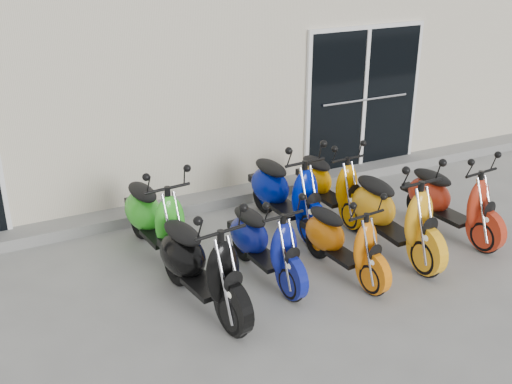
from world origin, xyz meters
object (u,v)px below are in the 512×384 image
scooter_front_blue (265,233)px  scooter_front_orange_a (344,231)px  scooter_front_orange_b (395,203)px  scooter_back_green (155,208)px  scooter_front_black (201,253)px  scooter_back_blue (286,182)px  scooter_back_yellow (330,175)px  scooter_front_red (453,191)px

scooter_front_blue → scooter_front_orange_a: bearing=-25.7°
scooter_front_orange_b → scooter_back_green: 2.83m
scooter_front_black → scooter_back_green: scooter_front_black is taller
scooter_front_blue → scooter_back_blue: scooter_back_blue is taller
scooter_front_black → scooter_back_green: (-0.07, 1.28, -0.02)m
scooter_back_yellow → scooter_front_red: bearing=-50.7°
scooter_front_blue → scooter_front_red: bearing=-6.7°
scooter_front_red → scooter_back_yellow: 1.59m
scooter_front_orange_b → scooter_back_green: size_ratio=1.05×
scooter_front_black → scooter_back_yellow: scooter_front_black is taller
scooter_front_blue → scooter_back_blue: (0.82, 1.02, 0.08)m
scooter_front_orange_b → scooter_back_green: bearing=154.6°
scooter_front_blue → scooter_front_orange_b: bearing=-10.0°
scooter_front_red → scooter_back_blue: 2.09m
scooter_front_black → scooter_back_blue: size_ratio=1.00×
scooter_front_black → scooter_front_orange_b: 2.50m
scooter_front_blue → scooter_back_green: (-0.92, 1.04, 0.06)m
scooter_front_red → scooter_back_yellow: (-1.06, 1.19, -0.03)m
scooter_front_orange_b → scooter_back_yellow: (-0.11, 1.26, -0.08)m
scooter_front_black → scooter_front_orange_b: size_ratio=0.98×
scooter_front_orange_b → scooter_back_blue: scooter_front_orange_b is taller
scooter_back_green → scooter_back_blue: bearing=-6.8°
scooter_back_blue → scooter_front_red: bearing=-35.6°
scooter_back_blue → scooter_back_yellow: bearing=3.5°
scooter_back_blue → scooter_back_yellow: 0.74m
scooter_front_black → scooter_back_yellow: size_ratio=1.12×
scooter_back_green → scooter_back_yellow: size_ratio=1.09×
scooter_front_red → scooter_back_blue: (-1.79, 1.09, 0.04)m
scooter_front_black → scooter_back_yellow: 2.75m
scooter_front_blue → scooter_back_green: size_ratio=0.90×
scooter_front_blue → scooter_front_black: bearing=-169.6°
scooter_front_orange_a → scooter_front_red: scooter_front_red is taller
scooter_front_red → scooter_back_blue: bearing=142.3°
scooter_front_red → scooter_back_green: 3.70m
scooter_front_orange_a → scooter_back_yellow: 1.60m
scooter_front_blue → scooter_front_orange_a: 0.89m
scooter_front_blue → scooter_front_red: scooter_front_red is taller
scooter_front_orange_b → scooter_back_blue: size_ratio=1.02×
scooter_front_orange_a → scooter_front_orange_b: (0.82, 0.17, 0.11)m
scooter_front_orange_a → scooter_front_blue: bearing=152.9°
scooter_front_black → scooter_front_blue: (0.85, 0.24, -0.08)m
scooter_front_blue → scooter_back_green: bearing=126.5°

